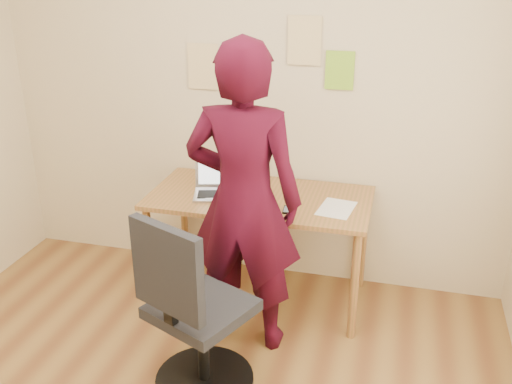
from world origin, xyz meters
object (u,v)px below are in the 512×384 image
(laptop, at_px, (220,185))
(phone, at_px, (288,210))
(office_chair, at_px, (193,320))
(person, at_px, (244,201))
(desk, at_px, (260,208))

(laptop, distance_m, phone, 0.50)
(laptop, distance_m, office_chair, 1.02)
(person, bearing_deg, desk, -87.56)
(desk, relative_size, phone, 12.35)
(phone, relative_size, office_chair, 0.11)
(desk, xyz_separation_m, laptop, (-0.26, -0.02, 0.14))
(laptop, height_order, office_chair, office_chair)
(phone, distance_m, office_chair, 0.91)
(desk, bearing_deg, person, -86.87)
(laptop, bearing_deg, phone, -33.51)
(desk, height_order, phone, phone)
(phone, distance_m, person, 0.38)
(phone, bearing_deg, laptop, 156.94)
(desk, height_order, laptop, laptop)
(office_chair, bearing_deg, laptop, 122.82)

